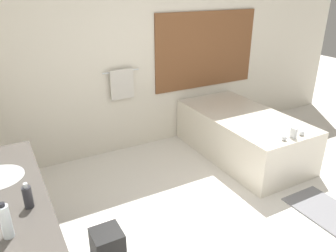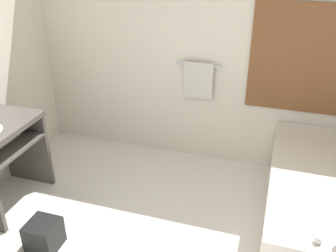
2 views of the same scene
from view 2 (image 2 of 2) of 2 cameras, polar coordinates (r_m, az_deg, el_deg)
The scene contains 3 objects.
wall_back_with_blinds at distance 4.01m, azimuth 9.91°, elevation 11.64°, with size 7.40×0.13×2.70m.
bathtub at distance 3.58m, azimuth 22.85°, elevation -10.63°, with size 0.98×1.86×0.72m.
waste_bin at distance 3.47m, azimuth -18.37°, elevation -15.47°, with size 0.26×0.26×0.26m.
Camera 2 is at (0.53, -1.61, 2.41)m, focal length 40.00 mm.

